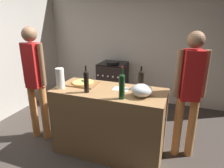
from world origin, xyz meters
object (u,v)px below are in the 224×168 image
Objects in this scene: pizza at (83,82)px; stove at (113,83)px; mixing_bowl at (141,90)px; person_in_red at (190,89)px; paper_towel_roll at (60,78)px; person_in_stripes at (35,78)px; wine_bottle_clear at (141,79)px; wine_bottle_dark at (86,81)px; wine_bottle_amber at (122,85)px.

pizza is 0.33× the size of stove.
person_in_red reaches higher than mixing_bowl.
paper_towel_roll is 0.16× the size of person_in_stripes.
paper_towel_roll is 0.91× the size of wine_bottle_clear.
person_in_stripes is 2.16m from person_in_red.
wine_bottle_dark reaches higher than wine_bottle_clear.
mixing_bowl is at bearing 8.59° from wine_bottle_dark.
mixing_bowl is 0.27× the size of stove.
person_in_red is (0.61, 0.07, -0.08)m from wine_bottle_clear.
mixing_bowl reaches higher than stove.
person_in_stripes is 1.02× the size of person_in_red.
person_in_stripes is at bearing -109.47° from stove.
paper_towel_roll is at bearing -130.42° from pizza.
person_in_stripes reaches higher than person_in_red.
wine_bottle_amber reaches higher than paper_towel_roll.
mixing_bowl is at bearing -75.48° from wine_bottle_clear.
pizza is 0.89m from mixing_bowl.
person_in_red reaches higher than wine_bottle_amber.
person_in_stripes is (-0.52, 0.11, -0.07)m from paper_towel_roll.
wine_bottle_amber is 0.22× the size of person_in_stripes.
wine_bottle_dark reaches higher than paper_towel_roll.
pizza is at bearing 10.86° from person_in_stripes.
wine_bottle_clear is (-0.07, 0.27, 0.06)m from mixing_bowl.
person_in_stripes reaches higher than pizza.
wine_bottle_amber is at bearing -107.60° from wine_bottle_clear.
stove is 0.55× the size of person_in_stripes.
paper_towel_roll is at bearing 177.95° from wine_bottle_dark.
person_in_stripes is at bearing -170.65° from wine_bottle_clear.
person_in_stripes reaches higher than wine_bottle_clear.
wine_bottle_amber reaches higher than mixing_bowl.
person_in_stripes is (-1.39, 0.16, -0.10)m from wine_bottle_amber.
paper_towel_roll is at bearing -11.51° from person_in_stripes.
paper_towel_roll reaches higher than stove.
stove is at bearing 113.07° from wine_bottle_amber.
person_in_stripes is (-1.59, 0.02, -0.02)m from mixing_bowl.
wine_bottle_clear is at bearing -57.41° from stove.
wine_bottle_dark is 0.21× the size of person_in_red.
mixing_bowl is 0.90× the size of paper_towel_roll.
wine_bottle_amber is at bearing -143.62° from mixing_bowl.
wine_bottle_clear reaches higher than mixing_bowl.
mixing_bowl is 1.60m from person_in_stripes.
wine_bottle_dark is 0.37× the size of stove.
pizza is at bearing 125.97° from wine_bottle_dark.
stove is (-0.79, 1.86, -0.64)m from wine_bottle_amber.
mixing_bowl is at bearing -10.09° from pizza.
pizza is 0.82m from wine_bottle_clear.
paper_towel_roll is (-1.08, -0.09, 0.06)m from mixing_bowl.
mixing_bowl is 0.65× the size of wine_bottle_amber.
wine_bottle_amber is 0.44m from wine_bottle_clear.
person_in_red is at bearing 8.58° from person_in_stripes.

